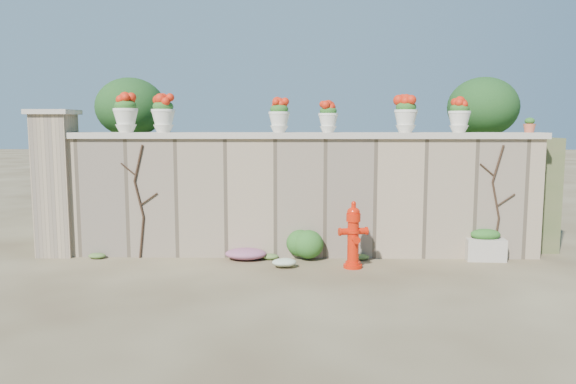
{
  "coord_description": "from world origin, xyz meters",
  "views": [
    {
      "loc": [
        -0.02,
        -7.61,
        2.26
      ],
      "look_at": [
        -0.2,
        1.4,
        1.15
      ],
      "focal_mm": 35.0,
      "sensor_mm": 36.0,
      "label": 1
    }
  ],
  "objects_px": {
    "planter_box": "(485,246)",
    "fire_hydrant": "(353,235)",
    "urn_pot_0": "(126,113)",
    "terracotta_pot": "(529,126)"
  },
  "relations": [
    {
      "from": "urn_pot_0",
      "to": "terracotta_pot",
      "type": "bearing_deg",
      "value": 0.0
    },
    {
      "from": "planter_box",
      "to": "terracotta_pot",
      "type": "xyz_separation_m",
      "value": [
        0.73,
        0.25,
        1.97
      ]
    },
    {
      "from": "fire_hydrant",
      "to": "urn_pot_0",
      "type": "xyz_separation_m",
      "value": [
        -3.75,
        0.8,
        1.89
      ]
    },
    {
      "from": "fire_hydrant",
      "to": "urn_pot_0",
      "type": "bearing_deg",
      "value": 155.7
    },
    {
      "from": "fire_hydrant",
      "to": "planter_box",
      "type": "bearing_deg",
      "value": 1.63
    },
    {
      "from": "fire_hydrant",
      "to": "planter_box",
      "type": "height_order",
      "value": "fire_hydrant"
    },
    {
      "from": "fire_hydrant",
      "to": "terracotta_pot",
      "type": "distance_m",
      "value": 3.5
    },
    {
      "from": "planter_box",
      "to": "terracotta_pot",
      "type": "distance_m",
      "value": 2.11
    },
    {
      "from": "planter_box",
      "to": "fire_hydrant",
      "type": "bearing_deg",
      "value": -162.44
    },
    {
      "from": "fire_hydrant",
      "to": "urn_pot_0",
      "type": "relative_size",
      "value": 1.62
    }
  ]
}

